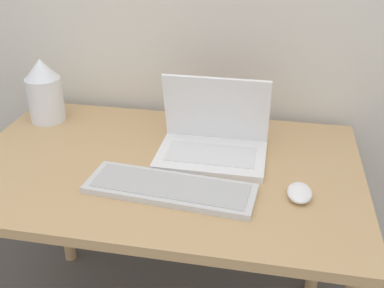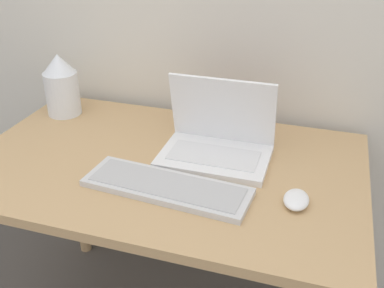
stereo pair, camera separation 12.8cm
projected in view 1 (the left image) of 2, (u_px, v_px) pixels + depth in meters
name	position (u px, v px, depth m)	size (l,w,h in m)	color
desk	(163.00, 189.00, 1.42)	(1.21, 0.76, 0.77)	tan
laptop	(213.00, 139.00, 1.40)	(0.33, 0.23, 0.24)	white
keyboard	(170.00, 188.00, 1.24)	(0.48, 0.19, 0.02)	silver
mouse	(300.00, 193.00, 1.21)	(0.07, 0.10, 0.03)	white
vase	(44.00, 91.00, 1.60)	(0.12, 0.12, 0.23)	white
mp3_player	(156.00, 171.00, 1.33)	(0.04, 0.05, 0.01)	black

